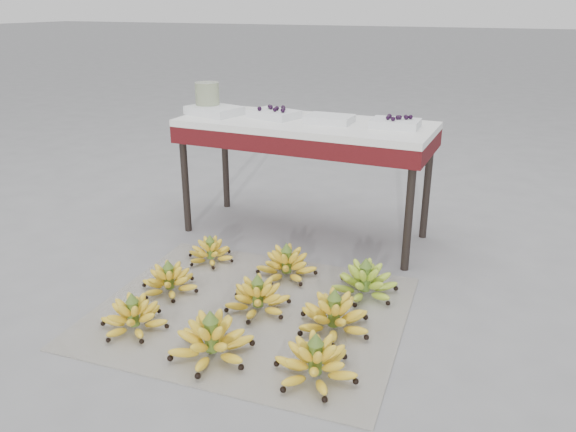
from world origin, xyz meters
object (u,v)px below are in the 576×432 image
at_px(bunch_front_center, 212,340).
at_px(vendor_table, 305,135).
at_px(bunch_back_center, 287,265).
at_px(bunch_back_left, 211,252).
at_px(newspaper_mat, 251,311).
at_px(bunch_mid_left, 169,281).
at_px(bunch_front_right, 315,362).
at_px(tray_right, 330,119).
at_px(tray_far_left, 214,110).
at_px(tray_left, 274,114).
at_px(tray_far_right, 395,123).
at_px(bunch_mid_center, 258,298).
at_px(glass_jar, 207,98).
at_px(bunch_mid_right, 334,316).
at_px(bunch_front_left, 134,317).
at_px(bunch_back_right, 365,282).

distance_m(bunch_front_center, vendor_table, 1.32).
bearing_deg(bunch_back_center, bunch_back_left, 159.54).
relative_size(newspaper_mat, vendor_table, 0.95).
xyz_separation_m(bunch_mid_left, vendor_table, (0.29, 0.87, 0.50)).
xyz_separation_m(newspaper_mat, bunch_front_right, (0.41, -0.31, 0.06)).
distance_m(bunch_front_center, bunch_back_center, 0.69).
bearing_deg(bunch_front_right, bunch_front_center, -157.08).
height_order(vendor_table, tray_right, tray_right).
height_order(tray_far_left, tray_left, tray_left).
distance_m(bunch_mid_left, tray_far_left, 1.05).
xyz_separation_m(tray_far_left, tray_far_right, (0.99, 0.07, -0.00)).
xyz_separation_m(bunch_mid_center, tray_far_left, (-0.67, 0.82, 0.59)).
distance_m(tray_far_left, glass_jar, 0.09).
xyz_separation_m(bunch_front_right, bunch_mid_center, (-0.38, 0.33, -0.00)).
relative_size(bunch_back_left, tray_left, 0.87).
relative_size(tray_left, glass_jar, 1.71).
relative_size(tray_far_left, glass_jar, 1.92).
relative_size(bunch_mid_left, tray_far_left, 0.93).
bearing_deg(newspaper_mat, bunch_mid_right, 0.03).
bearing_deg(tray_far_left, tray_left, 8.37).
height_order(bunch_front_right, bunch_back_center, bunch_front_right).
bearing_deg(bunch_back_left, bunch_front_center, -62.67).
xyz_separation_m(bunch_mid_center, bunch_back_center, (-0.02, 0.33, 0.00)).
xyz_separation_m(bunch_mid_left, tray_right, (0.42, 0.88, 0.59)).
bearing_deg(bunch_mid_left, vendor_table, 83.04).
bearing_deg(newspaper_mat, glass_jar, 128.84).
relative_size(vendor_table, glass_jar, 7.94).
xyz_separation_m(bunch_front_left, bunch_mid_left, (-0.05, 0.31, -0.00)).
height_order(tray_far_left, tray_far_right, tray_far_right).
bearing_deg(newspaper_mat, bunch_mid_center, 34.74).
distance_m(newspaper_mat, tray_left, 1.14).
distance_m(bunch_front_right, vendor_table, 1.39).
relative_size(bunch_mid_right, tray_left, 1.31).
bearing_deg(bunch_mid_center, bunch_mid_left, -156.79).
bearing_deg(bunch_mid_left, tray_left, 94.55).
height_order(bunch_mid_right, vendor_table, vendor_table).
relative_size(newspaper_mat, bunch_mid_left, 4.20).
xyz_separation_m(bunch_front_center, bunch_mid_left, (-0.42, 0.34, -0.01)).
bearing_deg(newspaper_mat, bunch_back_left, 139.17).
distance_m(newspaper_mat, tray_far_right, 1.17).
distance_m(bunch_front_right, tray_far_right, 1.36).
height_order(newspaper_mat, bunch_back_right, bunch_back_right).
bearing_deg(bunch_back_right, bunch_front_right, -100.97).
xyz_separation_m(bunch_front_center, bunch_back_right, (0.37, 0.67, -0.00)).
relative_size(tray_left, tray_right, 1.20).
height_order(bunch_mid_left, tray_right, tray_right).
distance_m(bunch_back_right, tray_left, 1.07).
bearing_deg(tray_right, tray_left, 179.45).
distance_m(vendor_table, tray_far_left, 0.53).
bearing_deg(tray_right, bunch_front_left, -106.97).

